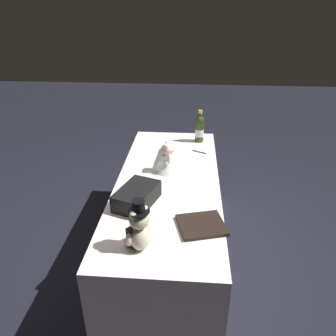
% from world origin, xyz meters
% --- Properties ---
extents(ground_plane, '(12.00, 12.00, 0.00)m').
position_xyz_m(ground_plane, '(0.00, 0.00, 0.00)').
color(ground_plane, black).
extents(reception_table, '(1.88, 0.73, 0.71)m').
position_xyz_m(reception_table, '(0.00, 0.00, 0.35)').
color(reception_table, white).
rests_on(reception_table, ground_plane).
extents(teddy_bear_groom, '(0.15, 0.15, 0.30)m').
position_xyz_m(teddy_bear_groom, '(0.72, -0.10, 0.83)').
color(teddy_bear_groom, beige).
rests_on(teddy_bear_groom, reception_table).
extents(teddy_bear_bride, '(0.18, 0.21, 0.24)m').
position_xyz_m(teddy_bear_bride, '(-0.14, -0.03, 0.81)').
color(teddy_bear_bride, white).
rests_on(teddy_bear_bride, reception_table).
extents(champagne_bottle, '(0.08, 0.08, 0.29)m').
position_xyz_m(champagne_bottle, '(-0.74, 0.23, 0.83)').
color(champagne_bottle, '#2C4016').
rests_on(champagne_bottle, reception_table).
extents(signing_pen, '(0.07, 0.12, 0.01)m').
position_xyz_m(signing_pen, '(-0.50, 0.23, 0.71)').
color(signing_pen, navy).
rests_on(signing_pen, reception_table).
extents(gift_case_black, '(0.36, 0.29, 0.11)m').
position_xyz_m(gift_case_black, '(0.31, -0.17, 0.76)').
color(gift_case_black, black).
rests_on(gift_case_black, reception_table).
extents(guestbook, '(0.29, 0.31, 0.02)m').
position_xyz_m(guestbook, '(0.52, 0.23, 0.72)').
color(guestbook, black).
rests_on(guestbook, reception_table).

